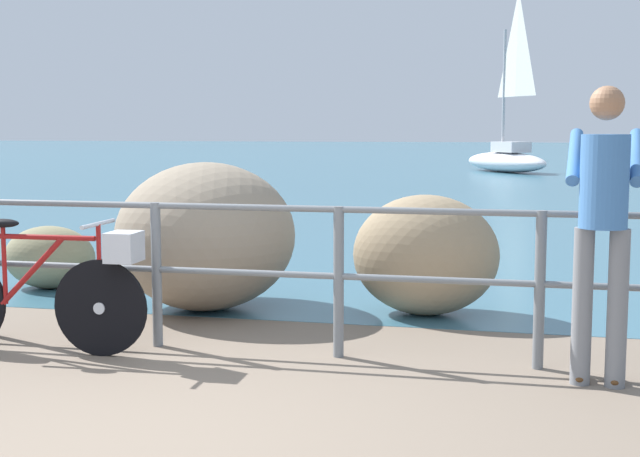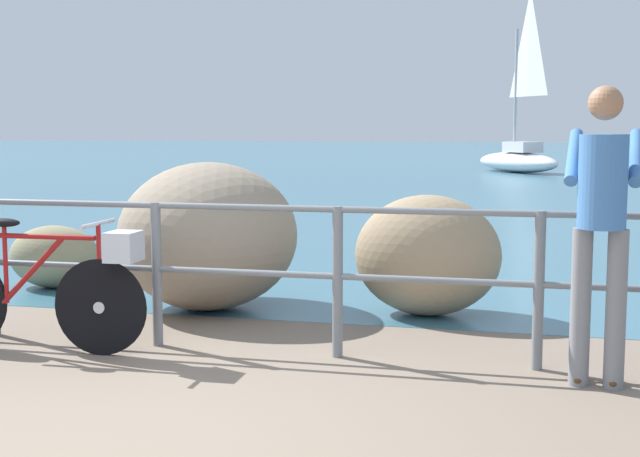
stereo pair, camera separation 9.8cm
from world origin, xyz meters
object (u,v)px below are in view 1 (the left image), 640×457
breakwater_boulder_left (50,257)px  bicycle (49,286)px  breakwater_boulder_right (426,255)px  sailboat (507,152)px  breakwater_boulder_main (206,236)px  person_at_railing (603,221)px

breakwater_boulder_left → bicycle: bearing=-59.9°
bicycle → breakwater_boulder_right: breakwater_boulder_right is taller
bicycle → sailboat: sailboat is taller
bicycle → breakwater_boulder_main: bearing=70.8°
breakwater_boulder_right → sailboat: (0.18, 24.07, 0.21)m
breakwater_boulder_main → breakwater_boulder_left: (-1.81, 0.57, -0.32)m
sailboat → person_at_railing: bearing=147.8°
breakwater_boulder_main → breakwater_boulder_right: bearing=6.0°
sailboat → breakwater_boulder_right: bearing=145.1°
breakwater_boulder_left → sailboat: size_ratio=0.15×
breakwater_boulder_main → person_at_railing: bearing=-27.1°
breakwater_boulder_main → sailboat: sailboat is taller
person_at_railing → breakwater_boulder_main: person_at_railing is taller
breakwater_boulder_left → sailboat: sailboat is taller
person_at_railing → breakwater_boulder_right: bearing=40.1°
breakwater_boulder_left → breakwater_boulder_right: size_ratio=0.75×
bicycle → sailboat: 26.03m
sailboat → breakwater_boulder_main: bearing=140.7°
breakwater_boulder_left → breakwater_boulder_right: breakwater_boulder_right is taller
person_at_railing → sailboat: 25.86m
breakwater_boulder_right → sailboat: bearing=89.6°
person_at_railing → breakwater_boulder_left: bearing=71.5°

